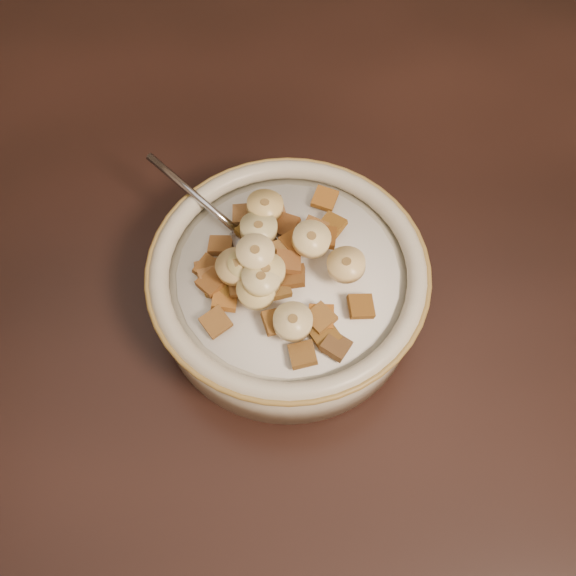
{
  "coord_description": "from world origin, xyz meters",
  "views": [
    {
      "loc": [
        -0.06,
        -0.35,
        1.27
      ],
      "look_at": [
        -0.06,
        -0.08,
        0.78
      ],
      "focal_mm": 40.0,
      "sensor_mm": 36.0,
      "label": 1
    }
  ],
  "objects_px": {
    "cereal_bowl": "(288,290)",
    "table": "(342,246)",
    "chair": "(306,13)",
    "spoon": "(256,247)"
  },
  "relations": [
    {
      "from": "spoon",
      "to": "table",
      "type": "bearing_deg",
      "value": 163.69
    },
    {
      "from": "table",
      "to": "cereal_bowl",
      "type": "distance_m",
      "value": 0.11
    },
    {
      "from": "chair",
      "to": "spoon",
      "type": "height_order",
      "value": "chair"
    },
    {
      "from": "table",
      "to": "chair",
      "type": "xyz_separation_m",
      "value": [
        -0.01,
        0.72,
        -0.28
      ]
    },
    {
      "from": "cereal_bowl",
      "to": "table",
      "type": "bearing_deg",
      "value": 54.03
    },
    {
      "from": "chair",
      "to": "cereal_bowl",
      "type": "relative_size",
      "value": 3.93
    },
    {
      "from": "table",
      "to": "spoon",
      "type": "relative_size",
      "value": 25.71
    },
    {
      "from": "chair",
      "to": "table",
      "type": "bearing_deg",
      "value": -74.01
    },
    {
      "from": "spoon",
      "to": "cereal_bowl",
      "type": "bearing_deg",
      "value": 90.0
    },
    {
      "from": "table",
      "to": "cereal_bowl",
      "type": "height_order",
      "value": "cereal_bowl"
    }
  ]
}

